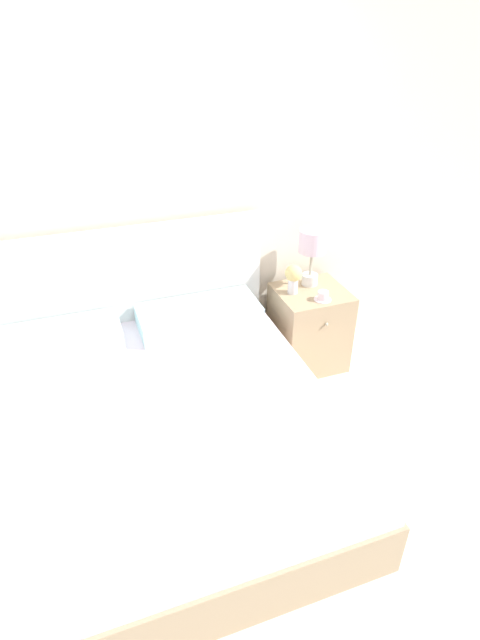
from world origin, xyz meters
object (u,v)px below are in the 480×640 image
object	(u,v)px
bed	(154,429)
nightstand	(309,328)
table_lamp	(312,247)
flower_vase	(294,276)
teacup	(323,296)

from	to	relation	value
bed	nightstand	xyz separation A→B (m)	(1.29, 0.64, 0.02)
nightstand	bed	bearing A→B (deg)	-153.62
table_lamp	flower_vase	xyz separation A→B (m)	(-0.17, -0.08, -0.16)
bed	flower_vase	distance (m)	1.40
nightstand	table_lamp	xyz separation A→B (m)	(0.03, 0.10, 0.60)
table_lamp	teacup	distance (m)	0.36
bed	flower_vase	world-z (taller)	bed
bed	nightstand	size ratio (longest dim) A/B	3.17
table_lamp	nightstand	bearing A→B (deg)	-106.74
table_lamp	teacup	bearing A→B (deg)	-94.83
bed	teacup	xyz separation A→B (m)	(1.30, 0.50, 0.36)
table_lamp	flower_vase	size ratio (longest dim) A/B	1.96
flower_vase	nightstand	bearing A→B (deg)	-10.04
teacup	nightstand	bearing A→B (deg)	94.46
table_lamp	teacup	xyz separation A→B (m)	(-0.02, -0.24, -0.26)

